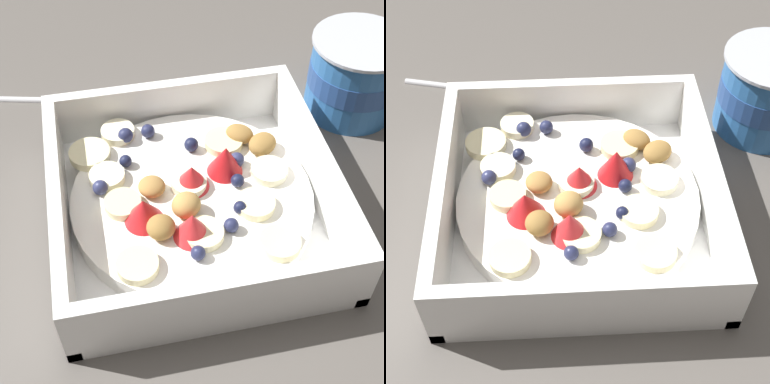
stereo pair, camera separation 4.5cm
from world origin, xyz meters
The scene contains 4 objects.
ground_plane centered at (0.00, 0.00, 0.00)m, with size 2.40×2.40×0.00m, color #56514C.
fruit_bowl centered at (0.01, 0.01, 0.02)m, with size 0.21×0.21×0.06m.
spoon centered at (-0.15, -0.04, 0.00)m, with size 0.06×0.17×0.01m.
yogurt_cup centered at (-0.09, 0.18, 0.04)m, with size 0.09×0.09×0.08m.
Camera 2 is at (0.30, -0.01, 0.36)m, focal length 53.84 mm.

